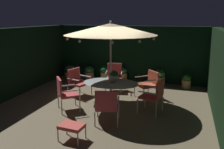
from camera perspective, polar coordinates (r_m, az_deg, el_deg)
name	(u,v)px	position (r m, az deg, el deg)	size (l,w,h in m)	color
ground_plane	(104,105)	(7.58, -1.89, -7.51)	(7.14, 6.88, 0.02)	brown
hedge_backdrop_rear	(130,53)	(10.32, 4.37, 5.24)	(7.14, 0.30, 2.41)	black
hedge_backdrop_left	(15,62)	(8.97, -22.94, 2.85)	(0.30, 6.88, 2.41)	black
hedge_backdrop_right	(224,77)	(6.86, 25.90, -0.61)	(0.30, 6.88, 2.41)	black
patio_dining_table	(111,86)	(7.46, -0.32, -2.76)	(1.82, 1.29, 0.72)	beige
patio_umbrella	(111,29)	(7.15, -0.34, 11.15)	(2.85, 2.85, 2.66)	beige
centerpiece_planter	(114,75)	(7.45, 0.39, -0.15)	(0.34, 0.34, 0.40)	silver
patio_chair_north	(114,75)	(8.90, 0.54, -0.19)	(0.74, 0.74, 1.03)	beige
patio_chair_northeast	(77,80)	(8.40, -8.54, -1.42)	(0.77, 0.80, 0.96)	beige
patio_chair_east	(65,92)	(7.08, -11.56, -4.15)	(0.83, 0.84, 1.02)	silver
patio_chair_southeast	(107,104)	(6.08, -1.29, -7.42)	(0.76, 0.76, 0.97)	beige
patio_chair_south	(154,94)	(6.85, 10.36, -4.82)	(0.72, 0.70, 1.00)	beige
patio_chair_southwest	(149,82)	(8.20, 9.07, -1.95)	(0.88, 0.88, 0.93)	beige
ottoman_footrest	(72,127)	(5.49, -9.95, -12.58)	(0.58, 0.42, 0.38)	beige
potted_plant_back_right	(105,73)	(10.21, -1.75, 0.41)	(0.46, 0.46, 0.67)	tan
potted_plant_right_near	(123,75)	(10.18, 2.65, -0.03)	(0.41, 0.41, 0.61)	tan
potted_plant_left_near	(160,78)	(9.71, 11.69, -0.85)	(0.44, 0.44, 0.65)	#836653
potted_plant_right_far	(70,72)	(10.81, -10.39, 0.56)	(0.50, 0.50, 0.60)	#9F6B45
potted_plant_front_corner	(186,81)	(9.73, 17.90, -1.53)	(0.36, 0.36, 0.53)	tan
potted_plant_back_left	(89,73)	(10.55, -5.59, 0.44)	(0.42, 0.42, 0.60)	#A65E50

